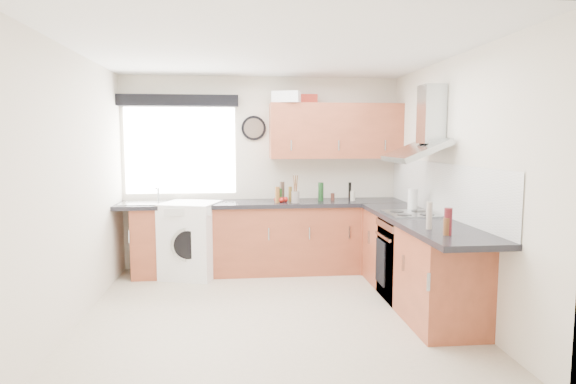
{
  "coord_description": "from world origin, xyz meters",
  "views": [
    {
      "loc": [
        -0.3,
        -4.53,
        1.69
      ],
      "look_at": [
        0.25,
        0.85,
        1.1
      ],
      "focal_mm": 30.0,
      "sensor_mm": 36.0,
      "label": 1
    }
  ],
  "objects": [
    {
      "name": "wall_left",
      "position": [
        -1.8,
        0.0,
        1.25
      ],
      "size": [
        0.02,
        3.6,
        2.5
      ],
      "primitive_type": "cube",
      "color": "silver",
      "rests_on": "ground_plane"
    },
    {
      "name": "jar_0",
      "position": [
        0.74,
        1.52,
        1.03
      ],
      "size": [
        0.07,
        0.07,
        0.23
      ],
      "primitive_type": "cylinder",
      "color": "#143816",
      "rests_on": "worktop_back"
    },
    {
      "name": "ground_plane",
      "position": [
        0.0,
        0.0,
        0.0
      ],
      "size": [
        3.6,
        3.6,
        0.0
      ],
      "primitive_type": "plane",
      "color": "beige"
    },
    {
      "name": "wall_right",
      "position": [
        1.8,
        0.0,
        1.25
      ],
      "size": [
        0.02,
        3.6,
        2.5
      ],
      "primitive_type": "cube",
      "color": "silver",
      "rests_on": "ground_plane"
    },
    {
      "name": "bottle_1",
      "position": [
        1.39,
        -0.81,
        0.98
      ],
      "size": [
        0.05,
        0.05,
        0.14
      ],
      "primitive_type": "cylinder",
      "color": "brown",
      "rests_on": "worktop_right"
    },
    {
      "name": "oven",
      "position": [
        1.5,
        0.3,
        0.42
      ],
      "size": [
        0.56,
        0.58,
        0.85
      ],
      "primitive_type": "cube",
      "color": "black",
      "rests_on": "ground_plane"
    },
    {
      "name": "jar_2",
      "position": [
        0.26,
        1.66,
        1.03
      ],
      "size": [
        0.06,
        0.06,
        0.24
      ],
      "primitive_type": "cylinder",
      "color": "#422F24",
      "rests_on": "worktop_back"
    },
    {
      "name": "bottle_0",
      "position": [
        1.4,
        -0.8,
        1.02
      ],
      "size": [
        0.07,
        0.07,
        0.22
      ],
      "primitive_type": "cylinder",
      "color": "#591219",
      "rests_on": "worktop_right"
    },
    {
      "name": "extractor_hood",
      "position": [
        1.6,
        0.3,
        1.77
      ],
      "size": [
        0.52,
        0.78,
        0.66
      ],
      "primitive_type": null,
      "color": "#A4ACB0",
      "rests_on": "wall_right"
    },
    {
      "name": "washing_machine",
      "position": [
        -0.9,
        1.4,
        0.46
      ],
      "size": [
        0.78,
        0.77,
        0.92
      ],
      "primitive_type": "cube",
      "rotation": [
        0.0,
        0.0,
        -0.3
      ],
      "color": "white",
      "rests_on": "ground_plane"
    },
    {
      "name": "wall_front",
      "position": [
        0.0,
        -1.8,
        1.25
      ],
      "size": [
        3.6,
        0.02,
        2.5
      ],
      "primitive_type": "cube",
      "color": "silver",
      "rests_on": "ground_plane"
    },
    {
      "name": "window_blind",
      "position": [
        -1.05,
        1.7,
        2.18
      ],
      "size": [
        1.5,
        0.18,
        0.14
      ],
      "primitive_type": "cube",
      "color": "black",
      "rests_on": "wall_back"
    },
    {
      "name": "wall_clock",
      "position": [
        -0.1,
        1.76,
        1.84
      ],
      "size": [
        0.32,
        0.04,
        0.32
      ],
      "primitive_type": "cylinder",
      "rotation": [
        1.57,
        0.0,
        0.0
      ],
      "color": "black",
      "rests_on": "wall_back"
    },
    {
      "name": "splashback",
      "position": [
        1.79,
        0.3,
        1.18
      ],
      "size": [
        0.01,
        3.0,
        0.54
      ],
      "primitive_type": "cube",
      "color": "white",
      "rests_on": "wall_right"
    },
    {
      "name": "jar_1",
      "position": [
        0.2,
        1.45,
        0.99
      ],
      "size": [
        0.06,
        0.06,
        0.17
      ],
      "primitive_type": "cylinder",
      "color": "#1B3C15",
      "rests_on": "worktop_back"
    },
    {
      "name": "base_cab_right",
      "position": [
        1.51,
        0.15,
        0.43
      ],
      "size": [
        0.58,
        2.1,
        0.86
      ],
      "primitive_type": "cube",
      "color": "brown",
      "rests_on": "ground_plane"
    },
    {
      "name": "jar_5",
      "position": [
        0.17,
        1.37,
        1.01
      ],
      "size": [
        0.06,
        0.06,
        0.2
      ],
      "primitive_type": "cylinder",
      "color": "brown",
      "rests_on": "worktop_back"
    },
    {
      "name": "jar_4",
      "position": [
        0.34,
        1.5,
        1.0
      ],
      "size": [
        0.04,
        0.04,
        0.19
      ],
      "primitive_type": "cylinder",
      "color": "brown",
      "rests_on": "worktop_back"
    },
    {
      "name": "worktop_right",
      "position": [
        1.5,
        0.0,
        0.89
      ],
      "size": [
        0.62,
        2.42,
        0.05
      ],
      "primitive_type": "cube",
      "color": "black",
      "rests_on": "base_cab_right"
    },
    {
      "name": "storage_box",
      "position": [
        0.58,
        1.72,
        2.21
      ],
      "size": [
        0.26,
        0.22,
        0.12
      ],
      "primitive_type": "cube",
      "rotation": [
        0.0,
        0.0,
        -0.01
      ],
      "color": "maroon",
      "rests_on": "upper_cabinets"
    },
    {
      "name": "base_cab_corner",
      "position": [
        1.5,
        1.5,
        0.43
      ],
      "size": [
        0.6,
        0.6,
        0.86
      ],
      "primitive_type": "cube",
      "color": "brown",
      "rests_on": "ground_plane"
    },
    {
      "name": "sink",
      "position": [
        -1.33,
        1.5,
        0.95
      ],
      "size": [
        0.84,
        0.46,
        0.1
      ],
      "primitive_type": null,
      "color": "#A4ACB0",
      "rests_on": "worktop_back"
    },
    {
      "name": "wall_back",
      "position": [
        0.0,
        1.8,
        1.25
      ],
      "size": [
        3.6,
        0.02,
        2.5
      ],
      "primitive_type": "cube",
      "color": "silver",
      "rests_on": "ground_plane"
    },
    {
      "name": "kitchen_roll",
      "position": [
        1.62,
        0.6,
        1.03
      ],
      "size": [
        0.13,
        0.13,
        0.24
      ],
      "primitive_type": "cylinder",
      "rotation": [
        0.0,
        0.0,
        -0.22
      ],
      "color": "white",
      "rests_on": "worktop_right"
    },
    {
      "name": "worktop_back",
      "position": [
        0.0,
        1.5,
        0.89
      ],
      "size": [
        3.6,
        0.62,
        0.05
      ],
      "primitive_type": "cube",
      "color": "black",
      "rests_on": "base_cab_back"
    },
    {
      "name": "utensil_pot",
      "position": [
        0.39,
        1.35,
        0.98
      ],
      "size": [
        0.12,
        0.12,
        0.14
      ],
      "primitive_type": "cylinder",
      "rotation": [
        0.0,
        0.0,
        0.22
      ],
      "color": "gray",
      "rests_on": "worktop_back"
    },
    {
      "name": "bottle_2",
      "position": [
        1.35,
        -0.53,
        1.03
      ],
      "size": [
        0.05,
        0.05,
        0.24
      ],
      "primitive_type": "cylinder",
      "color": "#A1948A",
      "rests_on": "worktop_right"
    },
    {
      "name": "upper_cabinets",
      "position": [
        0.95,
        1.62,
        1.8
      ],
      "size": [
        1.7,
        0.35,
        0.7
      ],
      "primitive_type": "cube",
      "color": "brown",
      "rests_on": "wall_back"
    },
    {
      "name": "hob_plate",
      "position": [
        1.5,
        0.3,
        0.92
      ],
      "size": [
        0.52,
        0.52,
        0.01
      ],
      "primitive_type": "cube",
      "color": "#A4ACB0",
      "rests_on": "worktop_right"
    },
    {
      "name": "base_cab_back",
      "position": [
        -0.1,
        1.51,
        0.43
      ],
      "size": [
        3.0,
        0.58,
        0.86
      ],
      "primitive_type": "cube",
      "color": "brown",
      "rests_on": "ground_plane"
    },
    {
      "name": "ceiling",
      "position": [
        0.0,
        0.0,
        2.5
      ],
      "size": [
        3.6,
        3.6,
        0.02
      ],
      "primitive_type": "cube",
      "color": "white",
      "rests_on": "wall_back"
    },
    {
      "name": "jar_6",
      "position": [
        1.13,
        1.55,
        1.03
      ],
      "size": [
        0.04,
        0.04,
        0.23
      ],
      "primitive_type": "cylinder",
      "color": "black",
      "rests_on": "worktop_back"
    },
    {
      "name": "casserole",
      "position": [
        0.3,
        1.55,
        2.22
      ],
      "size": [
        0.39,
        0.32,
        0.14
      ],
      "primitive_type": "cube",
      "rotation": [
        0.0,
        0.0,
        -0.28
      ],
      "color": "white",
      "rests_on": "upper_cabinets"
    },
    {
      "name": "jar_3",
      "position": [
        0.89,
        1.5,
        0.96
      ],
      "size": [
        0.05,
        0.05,
        0.1
      ],
      "primitive_type": "cylinder",
      "color": "#482219",
      "rests_on": "worktop_back"
    },
    {
      "name": "jar_7",
      "position": [
        1.15,
        1.46,
        0.97
      ],
      "size": [
        0.06,
        0.06,
        0.12
      ],
      "primitive_type": "cylinder",
      "color": "#B5AC9B",
      "rests_on": "worktop_back"
    },
    {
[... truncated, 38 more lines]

